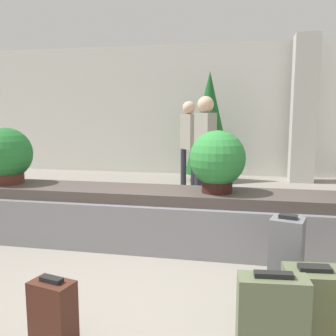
% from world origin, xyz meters
% --- Properties ---
extents(ground_plane, '(18.00, 18.00, 0.00)m').
position_xyz_m(ground_plane, '(0.00, 0.00, 0.00)').
color(ground_plane, gray).
extents(back_wall, '(18.00, 0.06, 3.20)m').
position_xyz_m(back_wall, '(0.00, 6.49, 1.60)').
color(back_wall, silver).
rests_on(back_wall, ground_plane).
extents(carousel, '(7.91, 0.82, 0.65)m').
position_xyz_m(carousel, '(0.00, 1.25, 0.31)').
color(carousel, gray).
rests_on(carousel, ground_plane).
extents(pillar, '(0.51, 0.51, 3.20)m').
position_xyz_m(pillar, '(2.10, 5.89, 1.60)').
color(pillar, beige).
rests_on(pillar, ground_plane).
extents(suitcase_0, '(0.41, 0.21, 0.61)m').
position_xyz_m(suitcase_0, '(1.02, -0.74, 0.29)').
color(suitcase_0, '#5B6647').
rests_on(suitcase_0, ground_plane).
extents(suitcase_1, '(0.40, 0.31, 0.51)m').
position_xyz_m(suitcase_1, '(1.31, -0.34, 0.24)').
color(suitcase_1, '#5B6647').
rests_on(suitcase_1, ground_plane).
extents(suitcase_2, '(0.29, 0.28, 0.74)m').
position_xyz_m(suitcase_2, '(1.18, 0.08, 0.36)').
color(suitcase_2, slate).
rests_on(suitcase_2, ground_plane).
extents(suitcase_5, '(0.31, 0.23, 0.49)m').
position_xyz_m(suitcase_5, '(-0.33, -0.81, 0.23)').
color(suitcase_5, '#472319').
rests_on(suitcase_5, ground_plane).
extents(potted_plant_1, '(0.61, 0.61, 0.68)m').
position_xyz_m(potted_plant_1, '(0.55, 1.22, 1.00)').
color(potted_plant_1, '#381914').
rests_on(potted_plant_1, carousel).
extents(potted_plant_2, '(0.64, 0.64, 0.69)m').
position_xyz_m(potted_plant_2, '(-2.03, 1.24, 1.00)').
color(potted_plant_2, '#4C2319').
rests_on(potted_plant_2, carousel).
extents(traveler_0, '(0.36, 0.35, 1.75)m').
position_xyz_m(traveler_0, '(-0.21, 4.25, 1.05)').
color(traveler_0, '#282833').
rests_on(traveler_0, ground_plane).
extents(traveler_1, '(0.35, 0.35, 1.77)m').
position_xyz_m(traveler_1, '(0.25, 2.84, 1.07)').
color(traveler_1, '#282833').
rests_on(traveler_1, ground_plane).
extents(decorated_tree, '(1.08, 1.08, 2.44)m').
position_xyz_m(decorated_tree, '(0.06, 5.56, 1.31)').
color(decorated_tree, '#4C331E').
rests_on(decorated_tree, ground_plane).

